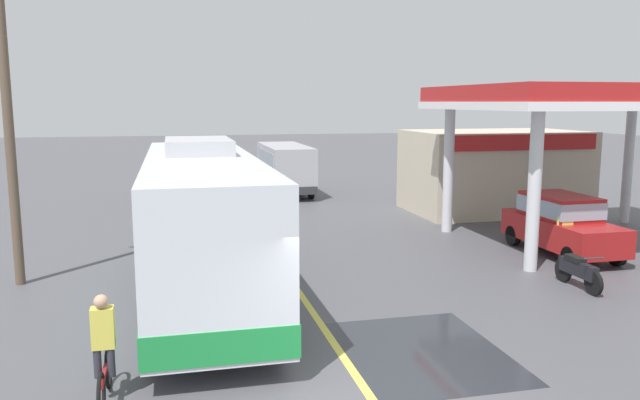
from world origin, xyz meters
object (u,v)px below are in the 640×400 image
at_px(car_at_pump, 561,221).
at_px(minibus_opposing_lane, 285,164).
at_px(motorcycle_parked_forecourt, 578,271).
at_px(coach_bus_main, 202,224).
at_px(pedestrian_near_pump, 565,231).
at_px(car_trailing_behind_bus, 184,179).
at_px(cyclist_on_shoulder, 104,354).

relative_size(car_at_pump, minibus_opposing_lane, 0.69).
bearing_deg(motorcycle_parked_forecourt, coach_bus_main, 169.12).
bearing_deg(minibus_opposing_lane, coach_bus_main, -107.04).
bearing_deg(coach_bus_main, motorcycle_parked_forecourt, -10.88).
bearing_deg(pedestrian_near_pump, car_trailing_behind_bus, 126.07).
distance_m(motorcycle_parked_forecourt, pedestrian_near_pump, 2.60).
relative_size(coach_bus_main, car_at_pump, 2.63).
bearing_deg(cyclist_on_shoulder, car_at_pump, 28.34).
xyz_separation_m(cyclist_on_shoulder, motorcycle_parked_forecourt, (10.86, 3.56, -0.34)).
distance_m(coach_bus_main, car_at_pump, 10.88).
xyz_separation_m(cyclist_on_shoulder, pedestrian_near_pump, (12.03, 5.83, 0.15)).
height_order(car_at_pump, motorcycle_parked_forecourt, car_at_pump).
bearing_deg(cyclist_on_shoulder, pedestrian_near_pump, 25.86).
distance_m(car_at_pump, car_trailing_behind_bus, 17.24).
height_order(coach_bus_main, pedestrian_near_pump, coach_bus_main).
xyz_separation_m(car_at_pump, pedestrian_near_pump, (-0.51, -0.93, -0.08)).
distance_m(coach_bus_main, car_trailing_behind_bus, 14.82).
bearing_deg(motorcycle_parked_forecourt, minibus_opposing_lane, 103.22).
height_order(minibus_opposing_lane, pedestrian_near_pump, minibus_opposing_lane).
bearing_deg(car_at_pump, cyclist_on_shoulder, -151.66).
xyz_separation_m(car_at_pump, car_trailing_behind_bus, (-10.91, 13.35, 0.00)).
relative_size(motorcycle_parked_forecourt, pedestrian_near_pump, 1.08).
height_order(car_at_pump, cyclist_on_shoulder, car_at_pump).
relative_size(car_at_pump, cyclist_on_shoulder, 2.31).
relative_size(minibus_opposing_lane, car_trailing_behind_bus, 1.46).
bearing_deg(cyclist_on_shoulder, minibus_opposing_lane, 72.59).
bearing_deg(car_trailing_behind_bus, coach_bus_main, -89.42).
bearing_deg(cyclist_on_shoulder, coach_bus_main, 71.50).
distance_m(coach_bus_main, motorcycle_parked_forecourt, 9.34).
relative_size(car_at_pump, pedestrian_near_pump, 2.53).
xyz_separation_m(minibus_opposing_lane, cyclist_on_shoulder, (-6.69, -21.32, -0.69)).
bearing_deg(car_at_pump, motorcycle_parked_forecourt, -117.67).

